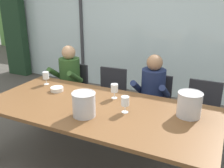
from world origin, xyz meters
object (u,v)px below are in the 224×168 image
at_px(person_navy_polo, 151,94).
at_px(wine_glass_near_bucket, 125,101).
at_px(chair_near_curtain, 74,87).
at_px(wine_glass_by_left_taster, 46,76).
at_px(person_olive_shirt, 67,79).
at_px(chair_right_of_center, 202,110).
at_px(dining_table, 98,112).
at_px(wine_glass_center_pour, 114,89).
at_px(ice_bucket_secondary, 84,104).
at_px(ice_bucket_primary, 189,104).
at_px(chair_left_of_center, 111,93).
at_px(tasting_bowl, 57,89).
at_px(chair_center, 154,102).

bearing_deg(person_navy_polo, wine_glass_near_bucket, -90.91).
height_order(chair_near_curtain, wine_glass_by_left_taster, wine_glass_by_left_taster).
height_order(person_olive_shirt, person_navy_polo, same).
relative_size(chair_right_of_center, wine_glass_near_bucket, 5.01).
bearing_deg(dining_table, wine_glass_by_left_taster, 161.36).
relative_size(chair_near_curtain, wine_glass_by_left_taster, 5.01).
xyz_separation_m(chair_right_of_center, wine_glass_center_pour, (-0.93, -0.71, 0.38)).
bearing_deg(ice_bucket_secondary, ice_bucket_primary, 25.20).
bearing_deg(chair_near_curtain, dining_table, -36.97).
xyz_separation_m(chair_left_of_center, ice_bucket_primary, (1.26, -0.80, 0.40)).
height_order(chair_left_of_center, ice_bucket_secondary, ice_bucket_secondary).
relative_size(ice_bucket_primary, wine_glass_near_bucket, 1.45).
distance_m(dining_table, ice_bucket_primary, 0.96).
relative_size(ice_bucket_secondary, wine_glass_near_bucket, 1.42).
xyz_separation_m(dining_table, chair_near_curtain, (-1.00, 0.99, -0.20)).
bearing_deg(tasting_bowl, chair_center, 37.65).
distance_m(ice_bucket_secondary, wine_glass_center_pour, 0.54).
relative_size(wine_glass_by_left_taster, wine_glass_center_pour, 1.00).
bearing_deg(ice_bucket_primary, tasting_bowl, -179.24).
bearing_deg(wine_glass_center_pour, wine_glass_by_left_taster, 178.32).
height_order(person_olive_shirt, ice_bucket_secondary, person_olive_shirt).
xyz_separation_m(person_olive_shirt, ice_bucket_primary, (1.93, -0.63, 0.22)).
distance_m(ice_bucket_primary, wine_glass_near_bucket, 0.64).
distance_m(person_olive_shirt, wine_glass_by_left_taster, 0.56).
bearing_deg(chair_right_of_center, wine_glass_center_pour, -142.82).
height_order(chair_center, wine_glass_by_left_taster, wine_glass_by_left_taster).
relative_size(chair_right_of_center, person_olive_shirt, 0.73).
bearing_deg(dining_table, chair_left_of_center, 108.53).
distance_m(tasting_bowl, wine_glass_center_pour, 0.76).
bearing_deg(chair_near_curtain, person_navy_polo, 1.47).
bearing_deg(chair_center, ice_bucket_primary, -54.38).
distance_m(chair_center, tasting_bowl, 1.34).
relative_size(dining_table, wine_glass_by_left_taster, 14.58).
xyz_separation_m(person_olive_shirt, tasting_bowl, (0.32, -0.66, 0.12)).
height_order(person_navy_polo, wine_glass_near_bucket, person_navy_polo).
bearing_deg(ice_bucket_primary, chair_near_curtain, 157.78).
distance_m(chair_left_of_center, wine_glass_near_bucket, 1.26).
bearing_deg(wine_glass_by_left_taster, chair_center, 26.61).
relative_size(chair_left_of_center, chair_right_of_center, 1.00).
height_order(dining_table, chair_right_of_center, chair_right_of_center).
bearing_deg(wine_glass_near_bucket, chair_center, 87.99).
distance_m(chair_right_of_center, wine_glass_center_pour, 1.23).
xyz_separation_m(chair_left_of_center, tasting_bowl, (-0.35, -0.83, 0.29)).
bearing_deg(chair_right_of_center, dining_table, -134.55).
xyz_separation_m(chair_left_of_center, chair_center, (0.69, -0.02, 0.00)).
height_order(dining_table, wine_glass_center_pour, wine_glass_center_pour).
bearing_deg(chair_near_curtain, chair_left_of_center, 9.55).
relative_size(chair_right_of_center, wine_glass_center_pour, 5.01).
xyz_separation_m(chair_near_curtain, person_olive_shirt, (-0.01, -0.15, 0.17)).
bearing_deg(wine_glass_center_pour, chair_near_curtain, 146.62).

